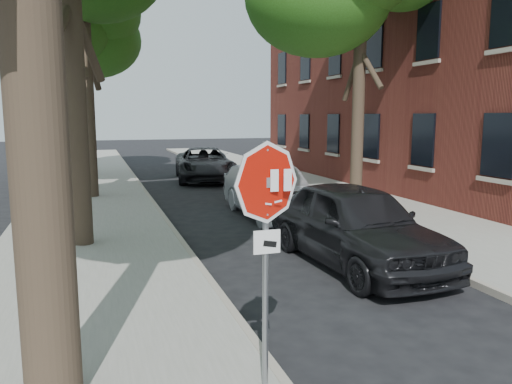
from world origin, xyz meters
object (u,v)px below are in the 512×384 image
(car_a, at_px, (355,224))
(car_b, at_px, (270,192))
(tree_far, at_px, (77,25))
(car_d, at_px, (205,164))
(stop_sign, at_px, (266,219))
(apartment_building, at_px, (477,8))

(car_a, relative_size, car_b, 1.06)
(tree_far, relative_size, car_d, 1.71)
(stop_sign, relative_size, car_d, 0.48)
(car_b, bearing_deg, stop_sign, -110.83)
(stop_sign, height_order, car_a, stop_sign)
(stop_sign, bearing_deg, apartment_building, 43.65)
(car_b, bearing_deg, car_a, -90.82)
(apartment_building, bearing_deg, tree_far, 156.96)
(tree_far, xyz_separation_m, car_a, (5.32, -17.10, -6.38))
(stop_sign, bearing_deg, car_d, 79.62)
(car_b, bearing_deg, apartment_building, 22.69)
(tree_far, distance_m, car_d, 8.93)
(car_a, height_order, car_b, car_a)
(stop_sign, height_order, car_b, stop_sign)
(apartment_building, height_order, tree_far, apartment_building)
(apartment_building, bearing_deg, stop_sign, -136.35)
(car_b, xyz_separation_m, car_d, (0.00, 8.94, 0.00))
(stop_sign, bearing_deg, tree_far, 95.46)
(car_a, bearing_deg, apartment_building, 38.57)
(tree_far, height_order, car_a, tree_far)
(tree_far, height_order, car_b, tree_far)
(tree_far, distance_m, car_b, 14.69)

